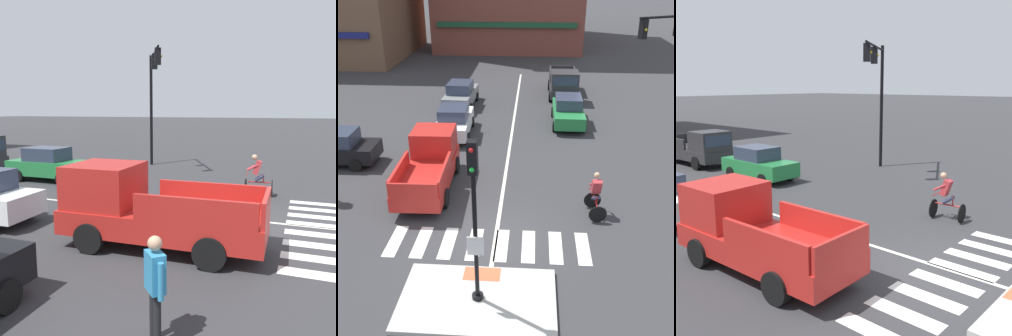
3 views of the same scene
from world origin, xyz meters
TOP-DOWN VIEW (x-y plane):
  - ground_plane at (0.00, 0.00)m, footprint 300.00×300.00m
  - traffic_island at (0.00, -3.04)m, footprint 4.37×2.70m
  - tactile_pad_front at (0.00, -2.04)m, footprint 1.10×0.60m
  - signal_pole at (0.00, -3.05)m, footprint 0.44×0.38m
  - crosswalk_stripe_a at (-3.19, -0.36)m, footprint 0.44×1.80m
  - crosswalk_stripe_b at (-2.28, -0.36)m, footprint 0.44×1.80m
  - crosswalk_stripe_c at (-1.37, -0.36)m, footprint 0.44×1.80m
  - crosswalk_stripe_d at (-0.46, -0.36)m, footprint 0.44×1.80m
  - crosswalk_stripe_e at (0.46, -0.36)m, footprint 0.44×1.80m
  - crosswalk_stripe_f at (1.37, -0.36)m, footprint 0.44×1.80m
  - crosswalk_stripe_g at (2.28, -0.36)m, footprint 0.44×1.80m
  - crosswalk_stripe_h at (3.19, -0.36)m, footprint 0.44×1.80m
  - lane_centre_line at (0.22, 10.00)m, footprint 0.14×28.00m
  - car_green_eastbound_far at (3.43, 11.86)m, footprint 1.85×4.10m
  - car_white_westbound_far at (-2.91, 9.63)m, footprint 1.96×4.16m
  - car_grey_westbound_distant at (-3.42, 14.84)m, footprint 1.96×4.16m
  - pickup_truck_charcoal_eastbound_distant at (3.46, 17.40)m, footprint 2.08×5.11m
  - pickup_truck_red_westbound_near at (-2.90, 3.84)m, footprint 2.18×5.16m
  - cyclist at (3.82, 1.87)m, footprint 0.73×1.13m

SIDE VIEW (x-z plane):
  - ground_plane at x=0.00m, z-range 0.00..0.00m
  - crosswalk_stripe_a at x=-3.19m, z-range 0.00..0.01m
  - crosswalk_stripe_b at x=-2.28m, z-range 0.00..0.01m
  - crosswalk_stripe_c at x=-1.37m, z-range 0.00..0.01m
  - crosswalk_stripe_d at x=-0.46m, z-range 0.00..0.01m
  - crosswalk_stripe_e at x=0.46m, z-range 0.00..0.01m
  - crosswalk_stripe_f at x=1.37m, z-range 0.00..0.01m
  - crosswalk_stripe_g at x=2.28m, z-range 0.00..0.01m
  - crosswalk_stripe_h at x=3.19m, z-range 0.00..0.01m
  - lane_centre_line at x=0.22m, z-range 0.00..0.01m
  - traffic_island at x=0.00m, z-range 0.00..0.15m
  - tactile_pad_front at x=0.00m, z-range 0.15..0.16m
  - car_green_eastbound_far at x=3.43m, z-range -0.01..1.63m
  - car_white_westbound_far at x=-2.91m, z-range -0.01..1.63m
  - car_grey_westbound_distant at x=-3.42m, z-range -0.01..1.63m
  - cyclist at x=3.82m, z-range 0.03..1.71m
  - pickup_truck_charcoal_eastbound_distant at x=3.46m, z-range -0.06..2.02m
  - pickup_truck_red_westbound_near at x=-2.90m, z-range -0.06..2.02m
  - signal_pole at x=0.00m, z-range 0.63..5.38m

